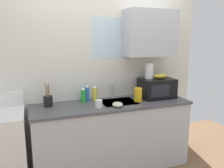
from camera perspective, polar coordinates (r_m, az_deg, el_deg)
kitchen_wall_assembly at (r=3.21m, az=-0.24°, el=4.55°), size 2.82×0.42×2.50m
counter_unit at (r=3.12m, az=0.04°, el=-12.53°), size 2.05×0.63×0.90m
sink_faucet at (r=3.20m, az=0.23°, el=-1.73°), size 0.03×0.03×0.20m
microwave at (r=3.27m, az=11.12°, el=-1.01°), size 0.46×0.35×0.27m
banana_bunch at (r=3.27m, az=11.98°, el=1.98°), size 0.20×0.11×0.07m
paper_towel_roll at (r=3.22m, az=9.29°, el=3.30°), size 0.11×0.11×0.22m
dish_soap_bottle_yellow at (r=3.06m, az=-4.31°, el=-2.35°), size 0.06×0.06×0.22m
dish_soap_bottle_blue at (r=3.06m, az=-6.17°, el=-2.30°), size 0.06×0.06×0.22m
dish_soap_bottle_green at (r=3.00m, az=-7.22°, el=-2.77°), size 0.06×0.06×0.21m
cereal_canister at (r=3.03m, az=6.54°, el=-2.67°), size 0.10×0.10×0.18m
mug_white at (r=2.76m, az=-3.29°, el=-4.97°), size 0.08×0.08×0.09m
utensil_crock at (r=2.91m, az=-15.66°, el=-4.08°), size 0.11×0.11×0.29m
small_bowl at (r=2.78m, az=1.44°, el=-5.16°), size 0.13×0.13×0.06m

